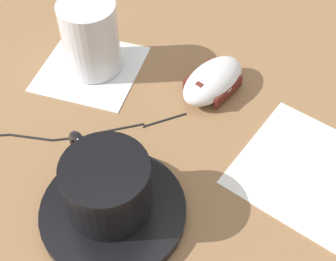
% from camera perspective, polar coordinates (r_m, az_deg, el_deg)
% --- Properties ---
extents(ground_plane, '(3.00, 3.00, 0.00)m').
position_cam_1_polar(ground_plane, '(0.59, 0.90, 0.61)').
color(ground_plane, olive).
extents(saucer, '(0.16, 0.16, 0.01)m').
position_cam_1_polar(saucer, '(0.51, -6.68, -9.77)').
color(saucer, black).
rests_on(saucer, ground).
extents(coffee_cup, '(0.09, 0.11, 0.07)m').
position_cam_1_polar(coffee_cup, '(0.48, -7.54, -6.59)').
color(coffee_cup, black).
rests_on(coffee_cup, saucer).
extents(computer_mouse, '(0.11, 0.11, 0.04)m').
position_cam_1_polar(computer_mouse, '(0.62, 5.48, 6.08)').
color(computer_mouse, silver).
rests_on(computer_mouse, ground).
extents(mouse_cable, '(0.45, 0.05, 0.00)m').
position_cam_1_polar(mouse_cable, '(0.61, -18.83, 0.07)').
color(mouse_cable, black).
rests_on(mouse_cable, ground).
extents(napkin_under_glass, '(0.17, 0.17, 0.00)m').
position_cam_1_polar(napkin_under_glass, '(0.67, -9.42, 7.49)').
color(napkin_under_glass, white).
rests_on(napkin_under_glass, ground).
extents(drinking_glass, '(0.08, 0.08, 0.10)m').
position_cam_1_polar(drinking_glass, '(0.64, -9.43, 11.18)').
color(drinking_glass, silver).
rests_on(drinking_glass, napkin_under_glass).
extents(napkin_spare, '(0.22, 0.22, 0.00)m').
position_cam_1_polar(napkin_spare, '(0.57, 16.79, -4.75)').
color(napkin_spare, white).
rests_on(napkin_spare, ground).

